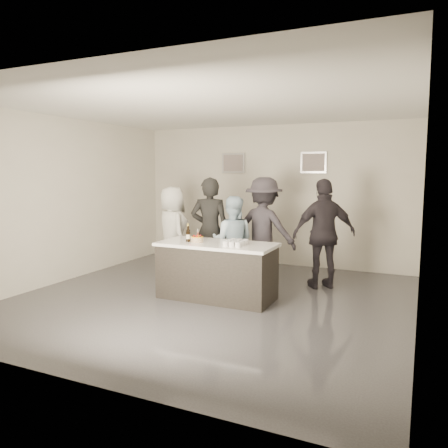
# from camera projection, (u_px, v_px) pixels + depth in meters

# --- Properties ---
(floor) EXTENTS (6.00, 6.00, 0.00)m
(floor) POSITION_uv_depth(u_px,v_px,m) (211.00, 299.00, 6.95)
(floor) COLOR #3D3D42
(floor) RESTS_ON ground
(ceiling) EXTENTS (6.00, 6.00, 0.00)m
(ceiling) POSITION_uv_depth(u_px,v_px,m) (210.00, 106.00, 6.59)
(ceiling) COLOR white
(wall_back) EXTENTS (6.00, 0.04, 3.00)m
(wall_back) POSITION_uv_depth(u_px,v_px,m) (272.00, 195.00, 9.48)
(wall_back) COLOR beige
(wall_back) RESTS_ON ground
(wall_front) EXTENTS (6.00, 0.04, 3.00)m
(wall_front) POSITION_uv_depth(u_px,v_px,m) (68.00, 228.00, 4.06)
(wall_front) COLOR beige
(wall_front) RESTS_ON ground
(wall_left) EXTENTS (0.04, 6.00, 3.00)m
(wall_left) POSITION_uv_depth(u_px,v_px,m) (64.00, 200.00, 8.01)
(wall_left) COLOR beige
(wall_left) RESTS_ON ground
(wall_right) EXTENTS (0.04, 6.00, 3.00)m
(wall_right) POSITION_uv_depth(u_px,v_px,m) (422.00, 213.00, 5.53)
(wall_right) COLOR beige
(wall_right) RESTS_ON ground
(picture_left) EXTENTS (0.54, 0.04, 0.44)m
(picture_left) POSITION_uv_depth(u_px,v_px,m) (233.00, 163.00, 9.74)
(picture_left) COLOR #B2B2B7
(picture_left) RESTS_ON wall_back
(picture_right) EXTENTS (0.54, 0.04, 0.44)m
(picture_right) POSITION_uv_depth(u_px,v_px,m) (314.00, 162.00, 8.99)
(picture_right) COLOR #B2B2B7
(picture_right) RESTS_ON wall_back
(bar_counter) EXTENTS (1.86, 0.86, 0.90)m
(bar_counter) POSITION_uv_depth(u_px,v_px,m) (217.00, 271.00, 6.94)
(bar_counter) COLOR white
(bar_counter) RESTS_ON ground
(cake) EXTENTS (0.20, 0.20, 0.08)m
(cake) POSITION_uv_depth(u_px,v_px,m) (197.00, 240.00, 6.97)
(cake) COLOR #F3A419
(cake) RESTS_ON bar_counter
(beer_bottle_a) EXTENTS (0.07, 0.07, 0.26)m
(beer_bottle_a) POSITION_uv_depth(u_px,v_px,m) (188.00, 232.00, 7.15)
(beer_bottle_a) COLOR black
(beer_bottle_a) RESTS_ON bar_counter
(beer_bottle_b) EXTENTS (0.07, 0.07, 0.26)m
(beer_bottle_b) POSITION_uv_depth(u_px,v_px,m) (188.00, 234.00, 6.97)
(beer_bottle_b) COLOR black
(beer_bottle_b) RESTS_ON bar_counter
(tumbler_cluster) EXTENTS (0.30, 0.40, 0.08)m
(tumbler_cluster) POSITION_uv_depth(u_px,v_px,m) (236.00, 243.00, 6.66)
(tumbler_cluster) COLOR orange
(tumbler_cluster) RESTS_ON bar_counter
(candles) EXTENTS (0.24, 0.08, 0.01)m
(candles) POSITION_uv_depth(u_px,v_px,m) (191.00, 244.00, 6.72)
(candles) COLOR pink
(candles) RESTS_ON bar_counter
(person_main_black) EXTENTS (0.80, 0.63, 1.92)m
(person_main_black) POSITION_uv_depth(u_px,v_px,m) (210.00, 231.00, 7.84)
(person_main_black) COLOR black
(person_main_black) RESTS_ON ground
(person_main_blue) EXTENTS (0.91, 0.79, 1.59)m
(person_main_blue) POSITION_uv_depth(u_px,v_px,m) (232.00, 241.00, 7.71)
(person_main_blue) COLOR silver
(person_main_blue) RESTS_ON ground
(person_guest_left) EXTENTS (1.01, 0.95, 1.74)m
(person_guest_left) POSITION_uv_depth(u_px,v_px,m) (172.00, 232.00, 8.34)
(person_guest_left) COLOR silver
(person_guest_left) RESTS_ON ground
(person_guest_right) EXTENTS (1.19, 0.99, 1.90)m
(person_guest_right) POSITION_uv_depth(u_px,v_px,m) (324.00, 234.00, 7.53)
(person_guest_right) COLOR #272329
(person_guest_right) RESTS_ON ground
(person_guest_back) EXTENTS (1.31, 0.85, 1.92)m
(person_guest_back) POSITION_uv_depth(u_px,v_px,m) (264.00, 229.00, 8.10)
(person_guest_back) COLOR #322E37
(person_guest_back) RESTS_ON ground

